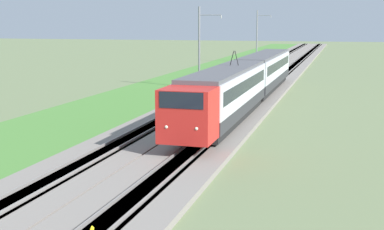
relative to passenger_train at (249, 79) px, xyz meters
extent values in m
cube|color=gray|center=(13.65, 4.52, -2.27)|extent=(240.00, 4.40, 0.30)
cube|color=gray|center=(13.65, 0.00, -2.27)|extent=(240.00, 4.40, 0.30)
cube|color=#4C4238|center=(13.65, 4.52, -2.27)|extent=(240.00, 1.57, 0.30)
cube|color=gray|center=(13.65, 5.05, -2.05)|extent=(240.00, 0.07, 0.15)
cube|color=gray|center=(13.65, 3.99, -2.05)|extent=(240.00, 0.07, 0.15)
cube|color=#4C4238|center=(13.65, 0.00, -2.27)|extent=(240.00, 1.57, 0.30)
cube|color=gray|center=(13.65, 0.53, -2.05)|extent=(240.00, 0.07, 0.15)
cube|color=gray|center=(13.65, -0.53, -2.05)|extent=(240.00, 0.07, 0.15)
cube|color=#4C8438|center=(13.65, 10.61, -2.36)|extent=(240.00, 10.40, 0.12)
cube|color=red|center=(-18.56, 0.00, -0.02)|extent=(2.55, 2.79, 2.81)
cube|color=black|center=(-18.94, 0.00, 0.93)|extent=(1.84, 2.32, 0.84)
sphere|color=#F2EAC6|center=(-19.79, 0.80, -0.48)|extent=(0.20, 0.20, 0.20)
sphere|color=#F2EAC6|center=(-19.79, -0.80, -0.48)|extent=(0.20, 0.20, 0.20)
cube|color=#2D2D33|center=(-8.94, 0.00, -1.03)|extent=(16.68, 2.90, 0.79)
cube|color=silver|center=(-8.94, 0.00, 0.38)|extent=(16.68, 2.90, 2.02)
cube|color=black|center=(-8.94, 0.00, 0.54)|extent=(15.34, 2.92, 0.85)
cube|color=#515156|center=(-8.94, 0.00, 1.51)|extent=(16.68, 2.67, 0.25)
cube|color=black|center=(-8.94, 0.00, -1.70)|extent=(15.85, 2.47, 0.55)
cylinder|color=black|center=(-15.48, 0.53, -1.54)|extent=(0.86, 0.12, 0.86)
cylinder|color=black|center=(-15.48, -0.53, -1.54)|extent=(0.86, 0.12, 0.86)
cube|color=#2D2D33|center=(9.61, 0.00, -1.03)|extent=(19.23, 2.90, 0.79)
cube|color=silver|center=(9.61, 0.00, 0.38)|extent=(19.23, 2.90, 2.02)
cube|color=black|center=(9.61, 0.00, 0.54)|extent=(17.70, 2.92, 0.85)
cube|color=#515156|center=(9.61, 0.00, 1.51)|extent=(19.23, 2.67, 0.25)
cube|color=black|center=(9.61, 0.00, -1.70)|extent=(18.27, 2.47, 0.55)
cylinder|color=black|center=(-6.44, 0.17, 2.19)|extent=(0.06, 0.33, 1.08)
cylinder|color=black|center=(-6.44, -0.17, 2.19)|extent=(0.06, 0.33, 1.08)
cube|color=black|center=(-15.48, 0.00, -2.42)|extent=(0.10, 0.10, 0.00)
cylinder|color=slate|center=(10.68, 7.31, 2.01)|extent=(0.22, 0.22, 8.87)
cylinder|color=slate|center=(10.68, 6.11, 5.55)|extent=(0.08, 2.40, 0.08)
cylinder|color=#B2ADA8|center=(10.68, 4.91, 5.35)|extent=(0.10, 0.10, 0.30)
cylinder|color=slate|center=(49.97, 7.31, 2.22)|extent=(0.22, 0.22, 9.29)
cylinder|color=slate|center=(49.97, 6.11, 5.96)|extent=(0.08, 2.40, 0.08)
cylinder|color=#B2ADA8|center=(49.97, 4.91, 5.76)|extent=(0.10, 0.10, 0.30)
camera|label=1|loc=(-45.23, -7.79, 4.80)|focal=50.00mm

